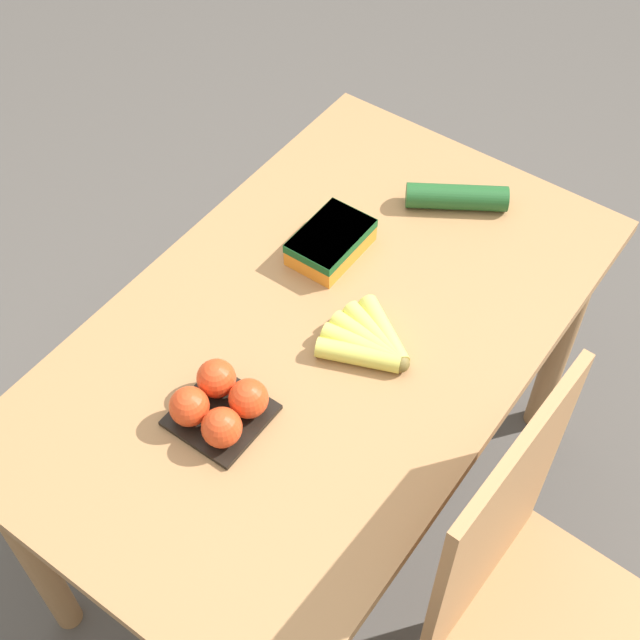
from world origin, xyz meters
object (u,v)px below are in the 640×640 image
object	(u,v)px
tomato_pack	(219,404)
cucumber_near	(457,197)
carrot_bag	(331,241)
banana_bunch	(370,343)
chair	(533,614)

from	to	relation	value
tomato_pack	cucumber_near	xyz separation A→B (m)	(-0.71, 0.07, -0.01)
tomato_pack	carrot_bag	distance (m)	0.45
carrot_bag	tomato_pack	bearing A→B (deg)	9.56
banana_bunch	carrot_bag	distance (m)	0.26
chair	banana_bunch	world-z (taller)	chair
cucumber_near	chair	bearing A→B (deg)	42.42
banana_bunch	tomato_pack	size ratio (longest dim) A/B	1.15
carrot_bag	banana_bunch	bearing A→B (deg)	51.69
cucumber_near	carrot_bag	bearing A→B (deg)	-27.80
chair	carrot_bag	xyz separation A→B (m)	(-0.33, -0.68, 0.28)
banana_bunch	tomato_pack	bearing A→B (deg)	-24.99
chair	banana_bunch	size ratio (longest dim) A/B	5.54
tomato_pack	banana_bunch	bearing A→B (deg)	155.01
banana_bunch	cucumber_near	distance (m)	0.43
tomato_pack	carrot_bag	size ratio (longest dim) A/B	0.91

